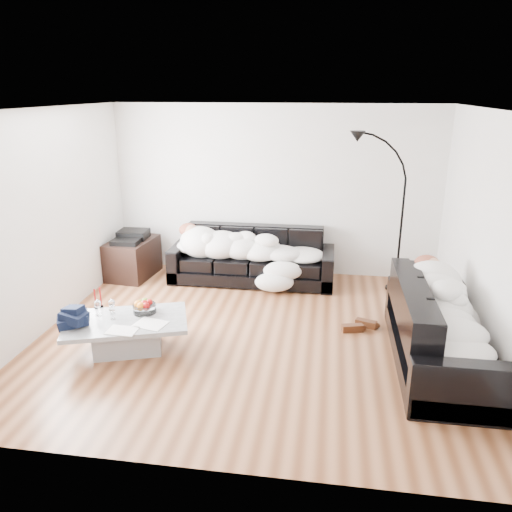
# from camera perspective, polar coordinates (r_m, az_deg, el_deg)

# --- Properties ---
(ground) EXTENTS (5.00, 5.00, 0.00)m
(ground) POSITION_cam_1_polar(r_m,az_deg,el_deg) (6.04, -0.43, -9.03)
(ground) COLOR brown
(ground) RESTS_ON ground
(wall_back) EXTENTS (5.00, 0.02, 2.60)m
(wall_back) POSITION_cam_1_polar(r_m,az_deg,el_deg) (7.73, 2.19, 7.40)
(wall_back) COLOR silver
(wall_back) RESTS_ON ground
(wall_left) EXTENTS (0.02, 4.50, 2.60)m
(wall_left) POSITION_cam_1_polar(r_m,az_deg,el_deg) (6.43, -23.08, 3.60)
(wall_left) COLOR silver
(wall_left) RESTS_ON ground
(wall_right) EXTENTS (0.02, 4.50, 2.60)m
(wall_right) POSITION_cam_1_polar(r_m,az_deg,el_deg) (5.73, 25.05, 1.64)
(wall_right) COLOR silver
(wall_right) RESTS_ON ground
(ceiling) EXTENTS (5.00, 5.00, 0.00)m
(ceiling) POSITION_cam_1_polar(r_m,az_deg,el_deg) (5.35, -0.50, 16.45)
(ceiling) COLOR white
(ceiling) RESTS_ON ground
(sofa_back) EXTENTS (2.45, 0.85, 0.80)m
(sofa_back) POSITION_cam_1_polar(r_m,az_deg,el_deg) (7.53, -0.46, 0.01)
(sofa_back) COLOR black
(sofa_back) RESTS_ON ground
(sofa_right) EXTENTS (0.92, 2.15, 0.87)m
(sofa_right) POSITION_cam_1_polar(r_m,az_deg,el_deg) (5.63, 20.49, -7.52)
(sofa_right) COLOR black
(sofa_right) RESTS_ON ground
(sleeper_back) EXTENTS (2.07, 0.72, 0.41)m
(sleeper_back) POSITION_cam_1_polar(r_m,az_deg,el_deg) (7.41, -0.52, 1.55)
(sleeper_back) COLOR white
(sleeper_back) RESTS_ON sofa_back
(sleeper_right) EXTENTS (0.78, 1.85, 0.45)m
(sleeper_right) POSITION_cam_1_polar(r_m,az_deg,el_deg) (5.54, 20.74, -5.57)
(sleeper_right) COLOR white
(sleeper_right) RESTS_ON sofa_right
(teal_cushion) EXTENTS (0.42, 0.38, 0.20)m
(teal_cushion) POSITION_cam_1_polar(r_m,az_deg,el_deg) (6.11, 19.07, -2.38)
(teal_cushion) COLOR #0F6B5D
(teal_cushion) RESTS_ON sofa_right
(coffee_table) EXTENTS (1.49, 1.15, 0.38)m
(coffee_table) POSITION_cam_1_polar(r_m,az_deg,el_deg) (5.80, -14.47, -8.76)
(coffee_table) COLOR #939699
(coffee_table) RESTS_ON ground
(fruit_bowl) EXTENTS (0.28, 0.28, 0.16)m
(fruit_bowl) POSITION_cam_1_polar(r_m,az_deg,el_deg) (5.81, -12.64, -5.60)
(fruit_bowl) COLOR white
(fruit_bowl) RESTS_ON coffee_table
(wine_glass_a) EXTENTS (0.08, 0.08, 0.18)m
(wine_glass_a) POSITION_cam_1_polar(r_m,az_deg,el_deg) (5.87, -16.12, -5.59)
(wine_glass_a) COLOR white
(wine_glass_a) RESTS_ON coffee_table
(wine_glass_b) EXTENTS (0.10, 0.10, 0.18)m
(wine_glass_b) POSITION_cam_1_polar(r_m,az_deg,el_deg) (5.88, -17.61, -5.65)
(wine_glass_b) COLOR white
(wine_glass_b) RESTS_ON coffee_table
(wine_glass_c) EXTENTS (0.09, 0.09, 0.16)m
(wine_glass_c) POSITION_cam_1_polar(r_m,az_deg,el_deg) (5.74, -16.09, -6.22)
(wine_glass_c) COLOR white
(wine_glass_c) RESTS_ON coffee_table
(candle_left) EXTENTS (0.05, 0.05, 0.23)m
(candle_left) POSITION_cam_1_polar(r_m,az_deg,el_deg) (6.06, -17.90, -4.69)
(candle_left) COLOR maroon
(candle_left) RESTS_ON coffee_table
(candle_right) EXTENTS (0.05, 0.05, 0.24)m
(candle_right) POSITION_cam_1_polar(r_m,az_deg,el_deg) (6.07, -17.34, -4.55)
(candle_right) COLOR maroon
(candle_right) RESTS_ON coffee_table
(newspaper_a) EXTENTS (0.38, 0.32, 0.01)m
(newspaper_a) POSITION_cam_1_polar(r_m,az_deg,el_deg) (5.55, -11.98, -7.58)
(newspaper_a) COLOR silver
(newspaper_a) RESTS_ON coffee_table
(newspaper_b) EXTENTS (0.32, 0.23, 0.01)m
(newspaper_b) POSITION_cam_1_polar(r_m,az_deg,el_deg) (5.48, -15.05, -8.20)
(newspaper_b) COLOR silver
(newspaper_b) RESTS_ON coffee_table
(navy_jacket) EXTENTS (0.38, 0.34, 0.17)m
(navy_jacket) POSITION_cam_1_polar(r_m,az_deg,el_deg) (5.67, -20.54, -6.09)
(navy_jacket) COLOR black
(navy_jacket) RESTS_ON coffee_table
(shoes) EXTENTS (0.45, 0.34, 0.10)m
(shoes) POSITION_cam_1_polar(r_m,az_deg,el_deg) (6.28, 11.68, -7.79)
(shoes) COLOR #472311
(shoes) RESTS_ON ground
(av_cabinet) EXTENTS (0.67, 0.91, 0.59)m
(av_cabinet) POSITION_cam_1_polar(r_m,az_deg,el_deg) (8.00, -13.90, -0.23)
(av_cabinet) COLOR black
(av_cabinet) RESTS_ON ground
(stereo) EXTENTS (0.45, 0.35, 0.13)m
(stereo) POSITION_cam_1_polar(r_m,az_deg,el_deg) (7.89, -14.10, 2.24)
(stereo) COLOR black
(stereo) RESTS_ON av_cabinet
(floor_lamp) EXTENTS (0.78, 0.48, 1.99)m
(floor_lamp) POSITION_cam_1_polar(r_m,az_deg,el_deg) (7.33, 16.28, 3.60)
(floor_lamp) COLOR black
(floor_lamp) RESTS_ON ground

